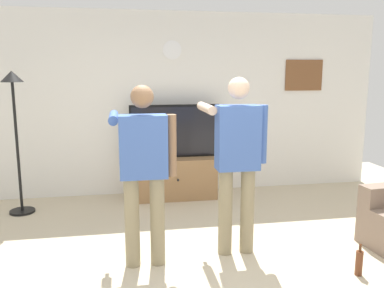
{
  "coord_description": "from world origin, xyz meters",
  "views": [
    {
      "loc": [
        -0.75,
        -3.1,
        1.85
      ],
      "look_at": [
        -0.0,
        1.2,
        1.05
      ],
      "focal_mm": 37.72,
      "sensor_mm": 36.0,
      "label": 1
    }
  ],
  "objects_px": {
    "television": "(175,131)",
    "floor_lamp": "(15,113)",
    "tv_stand": "(175,177)",
    "person_standing_nearer_couch": "(237,155)",
    "wall_clock": "(172,50)",
    "framed_picture": "(304,75)",
    "beverage_bottle": "(359,263)",
    "person_standing_nearer_lamp": "(143,165)"
  },
  "relations": [
    {
      "from": "television",
      "to": "floor_lamp",
      "type": "distance_m",
      "value": 2.14
    },
    {
      "from": "tv_stand",
      "to": "person_standing_nearer_couch",
      "type": "relative_size",
      "value": 0.65
    },
    {
      "from": "tv_stand",
      "to": "television",
      "type": "xyz_separation_m",
      "value": [
        0.0,
        0.05,
        0.68
      ]
    },
    {
      "from": "wall_clock",
      "to": "floor_lamp",
      "type": "distance_m",
      "value": 2.32
    },
    {
      "from": "framed_picture",
      "to": "person_standing_nearer_couch",
      "type": "bearing_deg",
      "value": -127.59
    },
    {
      "from": "floor_lamp",
      "to": "person_standing_nearer_couch",
      "type": "bearing_deg",
      "value": -33.45
    },
    {
      "from": "floor_lamp",
      "to": "beverage_bottle",
      "type": "height_order",
      "value": "floor_lamp"
    },
    {
      "from": "television",
      "to": "beverage_bottle",
      "type": "xyz_separation_m",
      "value": [
        1.34,
        -2.64,
        -0.86
      ]
    },
    {
      "from": "television",
      "to": "person_standing_nearer_couch",
      "type": "bearing_deg",
      "value": -79.59
    },
    {
      "from": "person_standing_nearer_lamp",
      "to": "person_standing_nearer_couch",
      "type": "relative_size",
      "value": 0.96
    },
    {
      "from": "framed_picture",
      "to": "person_standing_nearer_lamp",
      "type": "height_order",
      "value": "framed_picture"
    },
    {
      "from": "framed_picture",
      "to": "beverage_bottle",
      "type": "bearing_deg",
      "value": -104.22
    },
    {
      "from": "television",
      "to": "person_standing_nearer_couch",
      "type": "distance_m",
      "value": 2.01
    },
    {
      "from": "floor_lamp",
      "to": "beverage_bottle",
      "type": "xyz_separation_m",
      "value": [
        3.43,
        -2.28,
        -1.2
      ]
    },
    {
      "from": "tv_stand",
      "to": "television",
      "type": "bearing_deg",
      "value": 90.0
    },
    {
      "from": "wall_clock",
      "to": "framed_picture",
      "type": "height_order",
      "value": "wall_clock"
    },
    {
      "from": "tv_stand",
      "to": "beverage_bottle",
      "type": "relative_size",
      "value": 3.87
    },
    {
      "from": "beverage_bottle",
      "to": "wall_clock",
      "type": "bearing_deg",
      "value": 114.97
    },
    {
      "from": "tv_stand",
      "to": "person_standing_nearer_couch",
      "type": "xyz_separation_m",
      "value": [
        0.36,
        -1.93,
        0.72
      ]
    },
    {
      "from": "person_standing_nearer_lamp",
      "to": "floor_lamp",
      "type": "bearing_deg",
      "value": 131.42
    },
    {
      "from": "tv_stand",
      "to": "wall_clock",
      "type": "distance_m",
      "value": 1.87
    },
    {
      "from": "wall_clock",
      "to": "person_standing_nearer_lamp",
      "type": "xyz_separation_m",
      "value": [
        -0.57,
        -2.32,
        -1.16
      ]
    },
    {
      "from": "wall_clock",
      "to": "person_standing_nearer_lamp",
      "type": "height_order",
      "value": "wall_clock"
    },
    {
      "from": "television",
      "to": "beverage_bottle",
      "type": "distance_m",
      "value": 3.08
    },
    {
      "from": "tv_stand",
      "to": "wall_clock",
      "type": "bearing_deg",
      "value": 90.0
    },
    {
      "from": "floor_lamp",
      "to": "beverage_bottle",
      "type": "relative_size",
      "value": 6.15
    },
    {
      "from": "wall_clock",
      "to": "beverage_bottle",
      "type": "xyz_separation_m",
      "value": [
        1.34,
        -2.88,
        -2.02
      ]
    },
    {
      "from": "tv_stand",
      "to": "television",
      "type": "height_order",
      "value": "television"
    },
    {
      "from": "person_standing_nearer_lamp",
      "to": "beverage_bottle",
      "type": "distance_m",
      "value": 2.17
    },
    {
      "from": "television",
      "to": "person_standing_nearer_lamp",
      "type": "distance_m",
      "value": 2.15
    },
    {
      "from": "floor_lamp",
      "to": "person_standing_nearer_couch",
      "type": "distance_m",
      "value": 2.95
    },
    {
      "from": "framed_picture",
      "to": "television",
      "type": "bearing_deg",
      "value": -173.16
    },
    {
      "from": "floor_lamp",
      "to": "person_standing_nearer_lamp",
      "type": "bearing_deg",
      "value": -48.58
    },
    {
      "from": "tv_stand",
      "to": "television",
      "type": "distance_m",
      "value": 0.68
    },
    {
      "from": "floor_lamp",
      "to": "beverage_bottle",
      "type": "distance_m",
      "value": 4.29
    },
    {
      "from": "framed_picture",
      "to": "person_standing_nearer_lamp",
      "type": "distance_m",
      "value": 3.61
    },
    {
      "from": "tv_stand",
      "to": "person_standing_nearer_lamp",
      "type": "relative_size",
      "value": 0.67
    },
    {
      "from": "floor_lamp",
      "to": "wall_clock",
      "type": "bearing_deg",
      "value": 16.04
    },
    {
      "from": "person_standing_nearer_lamp",
      "to": "beverage_bottle",
      "type": "relative_size",
      "value": 5.74
    },
    {
      "from": "tv_stand",
      "to": "person_standing_nearer_lamp",
      "type": "height_order",
      "value": "person_standing_nearer_lamp"
    },
    {
      "from": "television",
      "to": "person_standing_nearer_lamp",
      "type": "xyz_separation_m",
      "value": [
        -0.57,
        -2.08,
        0.0
      ]
    },
    {
      "from": "person_standing_nearer_couch",
      "to": "beverage_bottle",
      "type": "xyz_separation_m",
      "value": [
        0.98,
        -0.67,
        -0.9
      ]
    }
  ]
}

